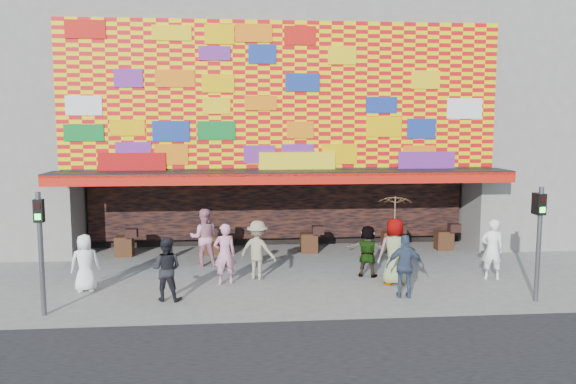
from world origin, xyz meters
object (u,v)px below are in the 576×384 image
(signal_right, at_px, (539,231))
(ped_c, at_px, (166,269))
(signal_left, at_px, (40,239))
(ped_h, at_px, (492,249))
(ped_b, at_px, (225,254))
(ped_f, at_px, (368,251))
(ped_i, at_px, (204,237))
(ped_e, at_px, (405,266))
(ped_d, at_px, (258,250))
(parasol, at_px, (396,211))
(ped_g, at_px, (395,251))
(ped_a, at_px, (85,263))

(signal_right, relative_size, ped_c, 1.79)
(signal_left, bearing_deg, ped_h, 9.92)
(ped_b, height_order, ped_f, ped_b)
(ped_c, height_order, ped_i, ped_i)
(ped_b, relative_size, ped_e, 1.04)
(ped_d, distance_m, ped_f, 3.32)
(ped_c, xyz_separation_m, ped_f, (5.76, 1.82, -0.05))
(ped_c, distance_m, ped_e, 6.28)
(parasol, bearing_deg, ped_d, 166.91)
(ped_i, bearing_deg, parasol, 151.93)
(ped_g, relative_size, ped_i, 1.03)
(ped_h, bearing_deg, ped_d, 5.08)
(signal_left, bearing_deg, parasol, 11.47)
(ped_d, height_order, parasol, parasol)
(signal_left, bearing_deg, ped_i, 51.74)
(signal_right, xyz_separation_m, ped_b, (-8.11, 2.33, -0.98))
(ped_g, height_order, parasol, parasol)
(ped_b, distance_m, ped_d, 1.05)
(ped_h, bearing_deg, ped_f, 0.50)
(signal_left, height_order, ped_d, signal_left)
(ped_c, relative_size, ped_e, 0.99)
(ped_a, bearing_deg, signal_left, 63.90)
(ped_f, bearing_deg, signal_right, 167.40)
(ped_f, bearing_deg, ped_g, 145.72)
(signal_left, height_order, parasol, signal_left)
(signal_right, xyz_separation_m, parasol, (-3.26, 1.86, 0.27))
(ped_c, relative_size, ped_d, 0.96)
(ped_f, relative_size, ped_h, 0.87)
(ped_g, xyz_separation_m, ped_i, (-5.58, 2.66, -0.03))
(ped_h, distance_m, parasol, 3.28)
(ped_a, xyz_separation_m, ped_c, (2.33, -1.03, 0.05))
(ped_e, relative_size, ped_i, 0.90)
(ped_c, distance_m, ped_g, 6.40)
(ped_a, bearing_deg, ped_g, 166.82)
(signal_right, xyz_separation_m, ped_h, (-0.23, 2.13, -0.96))
(ped_h, distance_m, ped_i, 8.94)
(ped_e, height_order, ped_i, ped_i)
(ped_a, xyz_separation_m, ped_g, (8.67, -0.11, 0.17))
(ped_h, relative_size, parasol, 0.99)
(ped_b, distance_m, ped_e, 5.09)
(parasol, bearing_deg, ped_g, 90.00)
(ped_c, distance_m, ped_h, 9.44)
(ped_g, bearing_deg, parasol, 85.39)
(ped_e, xyz_separation_m, ped_h, (3.09, 1.52, 0.06))
(signal_left, bearing_deg, signal_right, 0.00)
(signal_right, height_order, ped_e, signal_right)
(ped_c, bearing_deg, ped_b, -124.95)
(ped_f, height_order, ped_i, ped_i)
(ped_d, xyz_separation_m, ped_g, (3.89, -0.90, 0.09))
(signal_left, distance_m, parasol, 9.33)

